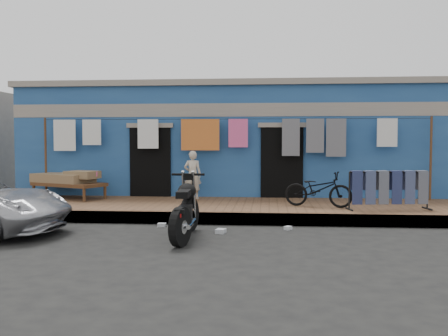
{
  "coord_description": "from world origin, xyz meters",
  "views": [
    {
      "loc": [
        0.94,
        -8.62,
        1.71
      ],
      "look_at": [
        0.0,
        2.0,
        1.15
      ],
      "focal_mm": 40.0,
      "sensor_mm": 36.0,
      "label": 1
    }
  ],
  "objects_px": {
    "seated_person": "(193,175)",
    "bicycle": "(318,185)",
    "jeans_rack": "(389,190)",
    "charpoy": "(69,185)",
    "motorcycle": "(185,207)"
  },
  "relations": [
    {
      "from": "seated_person",
      "to": "bicycle",
      "type": "height_order",
      "value": "seated_person"
    },
    {
      "from": "charpoy",
      "to": "jeans_rack",
      "type": "bearing_deg",
      "value": -11.01
    },
    {
      "from": "seated_person",
      "to": "bicycle",
      "type": "xyz_separation_m",
      "value": [
        3.05,
        -1.34,
        -0.13
      ]
    },
    {
      "from": "seated_person",
      "to": "charpoy",
      "type": "xyz_separation_m",
      "value": [
        -3.21,
        -0.17,
        -0.27
      ]
    },
    {
      "from": "bicycle",
      "to": "charpoy",
      "type": "xyz_separation_m",
      "value": [
        -6.27,
        1.17,
        -0.14
      ]
    },
    {
      "from": "charpoy",
      "to": "jeans_rack",
      "type": "xyz_separation_m",
      "value": [
        7.73,
        -1.5,
        0.09
      ]
    },
    {
      "from": "bicycle",
      "to": "seated_person",
      "type": "bearing_deg",
      "value": 83.7
    },
    {
      "from": "seated_person",
      "to": "motorcycle",
      "type": "distance_m",
      "value": 4.02
    },
    {
      "from": "charpoy",
      "to": "bicycle",
      "type": "bearing_deg",
      "value": -10.58
    },
    {
      "from": "seated_person",
      "to": "charpoy",
      "type": "relative_size",
      "value": 0.55
    },
    {
      "from": "bicycle",
      "to": "jeans_rack",
      "type": "bearing_deg",
      "value": -85.47
    },
    {
      "from": "seated_person",
      "to": "charpoy",
      "type": "distance_m",
      "value": 3.23
    },
    {
      "from": "bicycle",
      "to": "jeans_rack",
      "type": "relative_size",
      "value": 0.82
    },
    {
      "from": "charpoy",
      "to": "jeans_rack",
      "type": "height_order",
      "value": "jeans_rack"
    },
    {
      "from": "motorcycle",
      "to": "charpoy",
      "type": "xyz_separation_m",
      "value": [
        -3.69,
        3.82,
        0.03
      ]
    }
  ]
}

